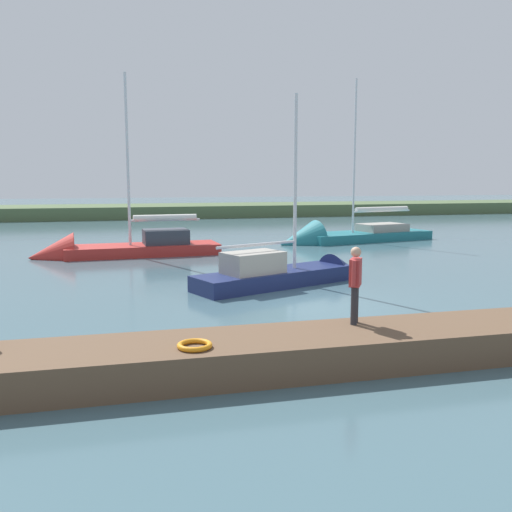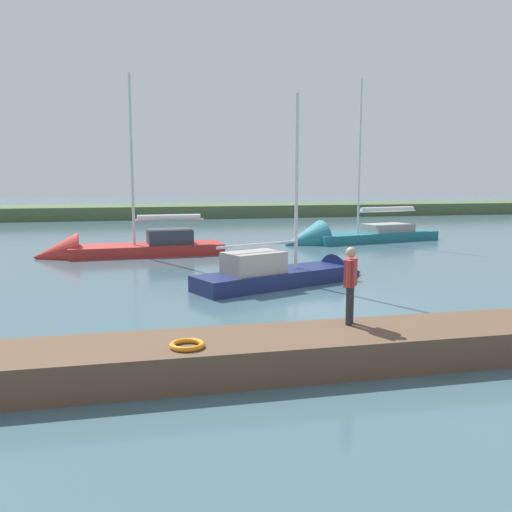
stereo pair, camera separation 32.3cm
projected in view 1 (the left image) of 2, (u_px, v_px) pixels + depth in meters
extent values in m
plane|color=#42606B|center=(315.00, 306.00, 16.59)|extent=(200.00, 200.00, 0.00)
cube|color=#4C603D|center=(178.00, 216.00, 56.18)|extent=(180.00, 8.00, 2.40)
cube|color=brown|center=(399.00, 343.00, 11.59)|extent=(21.53, 1.96, 0.71)
torus|color=orange|center=(195.00, 345.00, 10.11)|extent=(0.66, 0.66, 0.10)
cube|color=#1E6B75|center=(366.00, 240.00, 34.22)|extent=(8.86, 4.46, 0.97)
cone|color=#1E6B75|center=(298.00, 244.00, 32.06)|extent=(2.95, 3.16, 2.70)
cube|color=gray|center=(382.00, 227.00, 34.67)|extent=(3.19, 2.51, 0.47)
cylinder|color=silver|center=(355.00, 157.00, 33.05)|extent=(0.13, 0.13, 9.23)
cylinder|color=silver|center=(382.00, 211.00, 34.50)|extent=(4.39, 1.06, 0.10)
cylinder|color=silver|center=(382.00, 209.00, 34.48)|extent=(4.00, 1.17, 0.31)
cube|color=navy|center=(275.00, 283.00, 19.70)|extent=(6.42, 3.91, 0.97)
cone|color=navy|center=(345.00, 274.00, 21.76)|extent=(2.06, 2.15, 1.70)
cube|color=gray|center=(253.00, 263.00, 19.01)|extent=(2.36, 1.97, 0.75)
cylinder|color=silver|center=(295.00, 182.00, 19.72)|extent=(0.13, 0.13, 6.28)
cylinder|color=silver|center=(258.00, 245.00, 19.04)|extent=(3.17, 1.36, 0.10)
cube|color=#B22823|center=(143.00, 253.00, 27.63)|extent=(7.73, 2.85, 0.91)
cone|color=#B22823|center=(51.00, 257.00, 26.32)|extent=(2.27, 2.49, 2.36)
cube|color=#333842|center=(166.00, 237.00, 27.86)|extent=(2.33, 1.81, 0.74)
cylinder|color=silver|center=(128.00, 160.00, 26.79)|extent=(0.14, 0.14, 8.40)
cylinder|color=silver|center=(165.00, 220.00, 27.74)|extent=(3.56, 0.34, 0.11)
cylinder|color=silver|center=(165.00, 218.00, 27.72)|extent=(3.22, 0.51, 0.31)
cylinder|color=#28282D|center=(355.00, 304.00, 11.88)|extent=(0.14, 0.14, 0.83)
cylinder|color=#28282D|center=(354.00, 306.00, 11.68)|extent=(0.14, 0.14, 0.83)
cube|color=#B23333|center=(355.00, 272.00, 11.68)|extent=(0.42, 0.50, 0.59)
sphere|color=tan|center=(356.00, 252.00, 11.62)|extent=(0.23, 0.23, 0.23)
cylinder|color=#B23333|center=(357.00, 270.00, 11.94)|extent=(0.09, 0.09, 0.56)
cylinder|color=#B23333|center=(354.00, 274.00, 11.42)|extent=(0.09, 0.09, 0.56)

